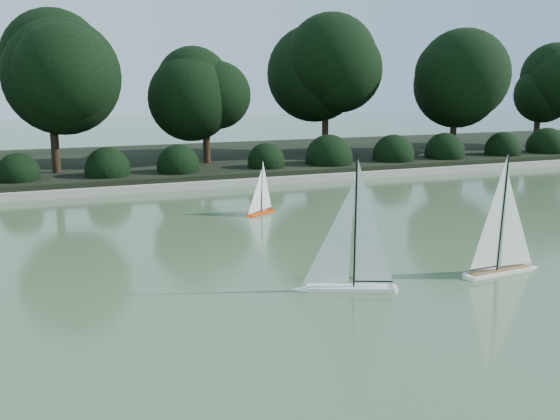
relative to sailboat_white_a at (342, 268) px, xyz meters
The scene contains 8 objects.
ground 1.11m from the sailboat_white_a, 84.75° to the right, with size 80.00×80.00×0.00m, color #3A4F2F.
pond_coping 7.94m from the sailboat_white_a, 89.29° to the left, with size 40.00×0.35×0.18m, color gray.
far_bank 11.94m from the sailboat_white_a, 89.53° to the left, with size 40.00×8.00×0.30m, color black.
tree_line 10.72m from the sailboat_white_a, 82.69° to the left, with size 26.31×3.93×4.39m.
shrub_hedge 8.84m from the sailboat_white_a, 89.37° to the left, with size 29.10×1.10×1.10m.
sailboat_white_a is the anchor object (origin of this frame).
sailboat_white_b 2.40m from the sailboat_white_a, ahead, with size 1.33×0.30×1.81m.
sailboat_orange 4.64m from the sailboat_white_a, 83.01° to the left, with size 0.79×0.54×1.18m.
Camera 1 is at (-3.53, -5.50, 2.55)m, focal length 40.00 mm.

